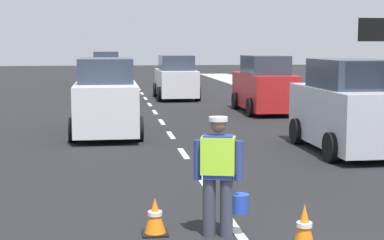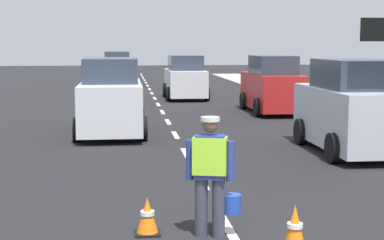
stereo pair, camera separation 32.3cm
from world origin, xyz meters
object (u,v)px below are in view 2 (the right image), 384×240
Objects in this scene: traffic_cone_near at (147,216)px; car_oncoming_third at (117,69)px; traffic_cone_far at (295,229)px; car_parked_curbside at (353,109)px; car_outgoing_far at (185,79)px; road_worker at (212,170)px; car_parked_far at (272,86)px; car_oncoming_lead at (111,99)px.

car_oncoming_third is at bearing 91.34° from traffic_cone_near.
car_parked_curbside is (3.41, 6.87, 0.75)m from traffic_cone_far.
car_outgoing_far is at bearing 99.91° from car_parked_curbside.
road_worker is at bearing -94.77° from car_outgoing_far.
traffic_cone_far is 7.71m from car_parked_curbside.
car_outgoing_far is 6.87m from car_parked_far.
car_outgoing_far is (0.80, 21.82, 0.66)m from traffic_cone_far.
car_oncoming_third is 10.84m from car_outgoing_far.
road_worker is at bearing -87.06° from car_oncoming_third.
road_worker is at bearing 140.48° from traffic_cone_far.
car_oncoming_third reaches higher than traffic_cone_near.
road_worker reaches higher than traffic_cone_far.
car_parked_far is (2.72, -6.31, 0.05)m from car_outgoing_far.
car_oncoming_third is 0.92× the size of car_oncoming_lead.
road_worker is 0.43× the size of car_oncoming_third.
car_oncoming_lead is at bearing 94.11° from traffic_cone_near.
car_oncoming_third is (-2.56, 32.12, 0.68)m from traffic_cone_far.
traffic_cone_near is at bearing -85.89° from car_oncoming_lead.
traffic_cone_far is at bearing -92.10° from car_outgoing_far.
car_parked_far reaches higher than traffic_cone_near.
car_oncoming_lead reaches higher than road_worker.
car_parked_far reaches higher than traffic_cone_far.
traffic_cone_near is 0.82× the size of traffic_cone_far.
car_oncoming_lead is at bearing -106.42° from car_outgoing_far.
road_worker is 0.39× the size of car_parked_far.
traffic_cone_near is 2.08m from traffic_cone_far.
road_worker is 9.89m from car_oncoming_lead.
car_parked_far is at bearing 89.27° from car_parked_curbside.
road_worker is at bearing -12.75° from traffic_cone_near.
car_parked_far is at bearing 69.76° from traffic_cone_near.
car_parked_far is (6.04, 4.96, -0.02)m from car_oncoming_lead.
traffic_cone_far is 21.84m from car_outgoing_far.
car_oncoming_third is (-1.61, 31.34, 0.06)m from road_worker.
car_oncoming_lead reaches higher than car_parked_far.
car_outgoing_far is at bearing 87.90° from traffic_cone_far.
traffic_cone_far is at bearing -102.79° from car_parked_far.
car_parked_far is (4.47, 14.72, 0.09)m from road_worker.
car_parked_far is (5.35, 14.52, 0.76)m from traffic_cone_near.
car_parked_curbside reaches higher than road_worker.
car_parked_curbside reaches higher than traffic_cone_far.
car_parked_curbside is 25.95m from car_oncoming_third.
car_oncoming_third is at bearing 94.56° from traffic_cone_far.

